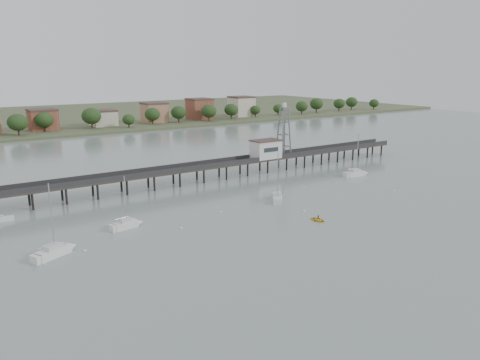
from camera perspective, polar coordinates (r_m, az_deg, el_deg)
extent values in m
plane|color=gray|center=(77.12, 15.38, -9.44)|extent=(500.00, 500.00, 0.00)
cube|color=#2D2823|center=(121.58, -6.31, 1.30)|extent=(150.00, 5.00, 0.50)
cube|color=#333335|center=(119.33, -5.78, 1.47)|extent=(150.00, 0.12, 1.10)
cube|color=#333335|center=(123.50, -6.84, 1.86)|extent=(150.00, 0.12, 1.10)
cylinder|color=black|center=(120.37, -5.86, 0.24)|extent=(0.50, 0.50, 4.40)
cylinder|color=black|center=(123.65, -6.69, 0.58)|extent=(0.50, 0.50, 4.40)
cylinder|color=black|center=(166.83, 16.84, 3.49)|extent=(0.50, 0.50, 4.40)
cylinder|color=black|center=(169.21, 15.85, 3.69)|extent=(0.50, 0.50, 4.40)
cube|color=silver|center=(134.22, 3.16, 3.73)|extent=(8.00, 5.00, 5.00)
cube|color=#4C3833|center=(133.79, 3.18, 4.85)|extent=(8.40, 5.40, 0.30)
cube|color=slate|center=(136.72, 5.43, 8.80)|extent=(1.80, 1.80, 0.30)
cube|color=silver|center=(136.66, 5.43, 9.11)|extent=(0.90, 0.90, 1.20)
cube|color=white|center=(90.79, -13.79, -5.47)|extent=(4.90, 2.57, 1.65)
cone|color=white|center=(92.17, -12.22, -5.09)|extent=(2.22, 2.11, 1.81)
cube|color=silver|center=(90.42, -13.83, -4.76)|extent=(2.29, 1.78, 0.75)
cylinder|color=#A5A8AA|center=(89.41, -13.79, -2.27)|extent=(0.18, 0.18, 8.75)
cylinder|color=#A5A8AA|center=(89.89, -14.28, -4.53)|extent=(2.70, 0.58, 0.12)
cube|color=white|center=(105.97, 4.57, -2.34)|extent=(4.79, 5.42, 1.65)
cone|color=white|center=(109.13, 4.53, -1.86)|extent=(2.95, 2.98, 2.04)
cube|color=silver|center=(105.66, 4.58, -1.72)|extent=(2.71, 2.85, 0.75)
cylinder|color=#A5A8AA|center=(104.89, 4.62, 0.74)|extent=(0.18, 0.18, 9.84)
cylinder|color=#A5A8AA|center=(104.67, 4.60, -1.56)|extent=(1.94, 2.52, 0.12)
cube|color=white|center=(81.41, -21.83, -8.34)|extent=(6.10, 4.48, 1.65)
cone|color=white|center=(83.45, -19.90, -7.63)|extent=(3.10, 3.03, 2.22)
cube|color=silver|center=(81.00, -21.90, -7.57)|extent=(3.05, 2.70, 0.75)
cylinder|color=#A5A8AA|center=(79.64, -22.00, -4.13)|extent=(0.18, 0.18, 10.70)
cylinder|color=#A5A8AA|center=(80.28, -22.47, -7.39)|extent=(3.05, 1.55, 0.12)
cube|color=white|center=(133.49, 13.86, 0.66)|extent=(5.89, 2.88, 1.65)
cone|color=white|center=(135.79, 14.99, 0.81)|extent=(2.61, 2.47, 2.20)
cube|color=silver|center=(133.24, 13.89, 1.15)|extent=(2.71, 2.06, 0.75)
cylinder|color=#A5A8AA|center=(132.55, 14.14, 3.26)|extent=(0.18, 0.18, 10.61)
cylinder|color=#A5A8AA|center=(132.52, 13.59, 1.34)|extent=(3.29, 0.53, 0.12)
cube|color=white|center=(103.48, -26.75, -4.29)|extent=(3.58, 1.97, 0.94)
cube|color=silver|center=(103.37, -27.20, -4.03)|extent=(1.31, 1.31, 0.56)
imported|color=yellow|center=(93.86, 9.50, -4.92)|extent=(2.24, 0.94, 3.04)
imported|color=black|center=(93.86, 9.50, -4.92)|extent=(0.54, 1.02, 0.23)
ellipsoid|color=#F9EDC1|center=(99.41, 7.79, -3.75)|extent=(0.56, 0.56, 0.39)
ellipsoid|color=#F9EDC1|center=(88.99, -7.21, -5.83)|extent=(0.56, 0.56, 0.39)
ellipsoid|color=#F9EDC1|center=(120.30, 18.22, -1.24)|extent=(0.56, 0.56, 0.39)
ellipsoid|color=#F9EDC1|center=(118.84, 7.77, -0.85)|extent=(0.56, 0.56, 0.39)
ellipsoid|color=#F9EDC1|center=(97.75, -2.37, -3.93)|extent=(0.56, 0.56, 0.39)
ellipsoid|color=#F9EDC1|center=(82.00, -18.39, -8.18)|extent=(0.56, 0.56, 0.39)
cube|color=#475133|center=(296.92, -23.33, 6.94)|extent=(500.00, 170.00, 1.40)
cube|color=brown|center=(233.94, -22.89, 6.74)|extent=(13.00, 10.50, 9.00)
cube|color=brown|center=(240.89, -16.33, 7.43)|extent=(13.00, 10.50, 9.00)
cube|color=brown|center=(250.38, -10.40, 7.97)|extent=(13.00, 10.50, 9.00)
cube|color=brown|center=(262.33, -4.94, 8.39)|extent=(13.00, 10.50, 9.00)
cube|color=brown|center=(276.96, 0.18, 8.72)|extent=(13.00, 10.50, 9.00)
ellipsoid|color=#1D3515|center=(224.45, -19.77, 6.84)|extent=(8.00, 8.00, 6.80)
ellipsoid|color=#1D3515|center=(279.19, 5.02, 8.77)|extent=(8.00, 8.00, 6.80)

